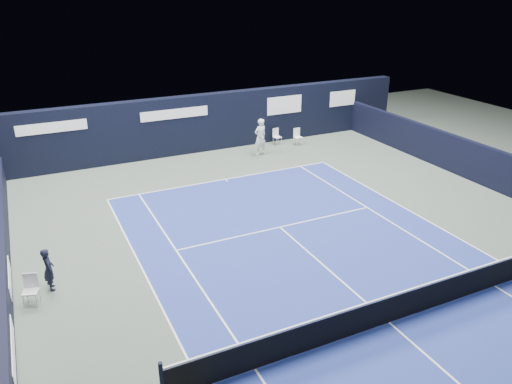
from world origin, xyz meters
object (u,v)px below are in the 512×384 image
folding_chair_back_b (297,135)px  line_judge_chair (31,287)px  folding_chair_back_a (277,135)px  tennis_net (391,308)px  tennis_player (260,137)px

folding_chair_back_b → line_judge_chair: same height
folding_chair_back_a → line_judge_chair: bearing=-150.5°
tennis_net → folding_chair_back_a: bearing=73.1°
tennis_player → folding_chair_back_b: bearing=14.2°
folding_chair_back_b → tennis_net: (-5.82, -15.14, -0.03)m
folding_chair_back_a → line_judge_chair: line_judge_chair is taller
line_judge_chair → tennis_player: bearing=56.0°
folding_chair_back_a → tennis_player: 2.14m
line_judge_chair → tennis_player: 15.05m
line_judge_chair → tennis_net: 10.27m
tennis_net → tennis_player: (3.12, 14.46, 0.48)m
folding_chair_back_a → tennis_player: bearing=-150.8°
folding_chair_back_b → tennis_player: tennis_player is taller
folding_chair_back_b → folding_chair_back_a: bearing=149.0°
tennis_player → line_judge_chair: bearing=-142.4°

